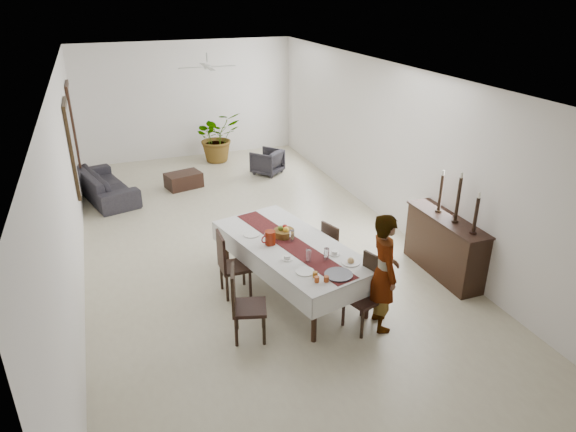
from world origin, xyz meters
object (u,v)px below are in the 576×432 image
Objects in this scene: dining_table_top at (291,246)px; sofa at (105,184)px; woman at (384,272)px; red_pitcher at (270,238)px; sideboard_body at (444,247)px.

dining_table_top is 5.86m from sofa.
dining_table_top is 1.51× the size of woman.
dining_table_top is 1.19× the size of sofa.
dining_table_top is at bearing -16.97° from red_pitcher.
sideboard_body is (2.93, -0.49, -0.45)m from red_pitcher.
dining_table_top is 2.67m from sideboard_body.
woman is 7.45m from sofa.
sideboard_body is 7.69m from sofa.
dining_table_top is at bearing -168.87° from sofa.
red_pitcher reaches higher than sofa.
sideboard_body is (2.62, -0.39, -0.30)m from dining_table_top.
woman is at bearing -70.52° from dining_table_top.
woman is at bearing -50.16° from red_pitcher.
sideboard_body is (1.74, 0.94, -0.38)m from woman.
woman is (0.88, -1.33, 0.08)m from dining_table_top.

